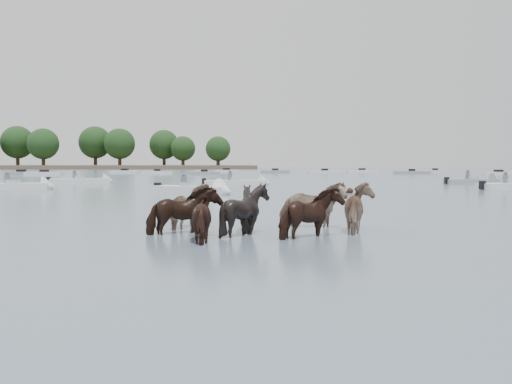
{
  "coord_description": "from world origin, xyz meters",
  "views": [
    {
      "loc": [
        0.18,
        -15.9,
        2.0
      ],
      "look_at": [
        1.23,
        0.93,
        1.1
      ],
      "focal_mm": 39.71,
      "sensor_mm": 36.0,
      "label": 1
    }
  ],
  "objects": [
    {
      "name": "swimming_pony",
      "position": [
        8.39,
        19.85,
        0.1
      ],
      "size": [
        0.72,
        0.44,
        0.44
      ],
      "color": "black",
      "rests_on": "ground"
    },
    {
      "name": "motorboat_f",
      "position": [
        -12.0,
        36.83,
        0.22
      ],
      "size": [
        5.92,
        3.55,
        1.92
      ],
      "rotation": [
        0.0,
        0.0,
        0.37
      ],
      "color": "silver",
      "rests_on": "ground"
    },
    {
      "name": "distant_flotilla",
      "position": [
        -0.08,
        76.14,
        0.26
      ],
      "size": [
        106.34,
        26.03,
        0.93
      ],
      "color": "silver",
      "rests_on": "ground"
    },
    {
      "name": "motorboat_e",
      "position": [
        23.27,
        33.17,
        0.23
      ],
      "size": [
        5.27,
        1.67,
        1.92
      ],
      "rotation": [
        0.0,
        0.0,
        0.01
      ],
      "color": "gray",
      "rests_on": "ground"
    },
    {
      "name": "motorboat_c",
      "position": [
        2.12,
        31.23,
        0.23
      ],
      "size": [
        5.81,
        2.08,
        1.92
      ],
      "rotation": [
        0.0,
        0.0,
        0.09
      ],
      "color": "silver",
      "rests_on": "ground"
    },
    {
      "name": "motorboat_b",
      "position": [
        -1.1,
        19.27,
        0.22
      ],
      "size": [
        5.65,
        4.58,
        1.92
      ],
      "rotation": [
        0.0,
        0.0,
        -0.6
      ],
      "color": "silver",
      "rests_on": "ground"
    },
    {
      "name": "motorboat_a",
      "position": [
        -13.98,
        25.77,
        0.23
      ],
      "size": [
        5.58,
        2.34,
        1.92
      ],
      "rotation": [
        0.0,
        0.0,
        0.14
      ],
      "color": "silver",
      "rests_on": "ground"
    },
    {
      "name": "ground",
      "position": [
        0.0,
        0.0,
        0.0
      ],
      "size": [
        400.0,
        400.0,
        0.0
      ],
      "primitive_type": "plane",
      "color": "#4B5E6C",
      "rests_on": "ground"
    },
    {
      "name": "pony_herd",
      "position": [
        1.31,
        -0.05,
        0.55
      ],
      "size": [
        7.07,
        4.67,
        1.68
      ],
      "color": "black",
      "rests_on": "ground"
    }
  ]
}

